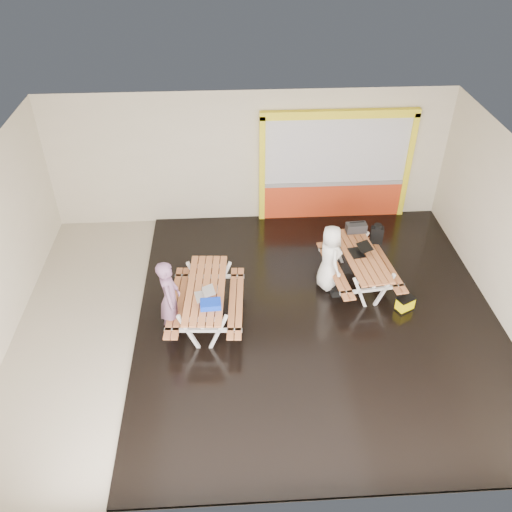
{
  "coord_description": "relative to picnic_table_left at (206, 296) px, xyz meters",
  "views": [
    {
      "loc": [
        -0.53,
        -8.21,
        7.73
      ],
      "look_at": [
        0.0,
        0.9,
        1.0
      ],
      "focal_mm": 37.46,
      "sensor_mm": 36.0,
      "label": 1
    }
  ],
  "objects": [
    {
      "name": "dark_case",
      "position": [
        2.91,
        0.67,
        -0.53
      ],
      "size": [
        0.48,
        0.38,
        0.17
      ],
      "primitive_type": "cube",
      "rotation": [
        0.0,
        0.0,
        0.11
      ],
      "color": "black",
      "rests_on": "deck"
    },
    {
      "name": "person_right",
      "position": [
        2.66,
        0.87,
        0.21
      ],
      "size": [
        0.64,
        0.84,
        1.54
      ],
      "primitive_type": "imported",
      "rotation": [
        0.0,
        0.0,
        1.78
      ],
      "color": "white",
      "rests_on": "deck"
    },
    {
      "name": "laptop_right",
      "position": [
        3.34,
        1.06,
        0.23
      ],
      "size": [
        0.5,
        0.46,
        0.19
      ],
      "color": "black",
      "rests_on": "picnic_table_right"
    },
    {
      "name": "room",
      "position": [
        1.06,
        -0.05,
        1.09
      ],
      "size": [
        10.02,
        8.02,
        3.52
      ],
      "color": "#B9B09D",
      "rests_on": "ground"
    },
    {
      "name": "fluke_bag",
      "position": [
        4.18,
        0.02,
        -0.46
      ],
      "size": [
        0.44,
        0.38,
        0.32
      ],
      "color": "black",
      "rests_on": "deck"
    },
    {
      "name": "picnic_table_left",
      "position": [
        0.0,
        0.0,
        0.0
      ],
      "size": [
        1.61,
        2.27,
        0.87
      ],
      "color": "#B56C3D",
      "rests_on": "deck"
    },
    {
      "name": "person_left",
      "position": [
        -0.69,
        -0.33,
        0.25
      ],
      "size": [
        0.44,
        0.65,
        1.73
      ],
      "primitive_type": "imported",
      "rotation": [
        0.0,
        0.0,
        1.61
      ],
      "color": "slate",
      "rests_on": "deck"
    },
    {
      "name": "backpack",
      "position": [
        3.95,
        1.88,
        0.1
      ],
      "size": [
        0.32,
        0.24,
        0.49
      ],
      "color": "black",
      "rests_on": "picnic_table_right"
    },
    {
      "name": "kiosk",
      "position": [
        3.26,
        3.88,
        0.78
      ],
      "size": [
        3.88,
        0.16,
        3.0
      ],
      "color": "red",
      "rests_on": "room"
    },
    {
      "name": "blue_pouch",
      "position": [
        0.11,
        -0.56,
        0.26
      ],
      "size": [
        0.41,
        0.3,
        0.12
      ],
      "primitive_type": "cube",
      "rotation": [
        0.0,
        0.0,
        0.05
      ],
      "color": "#0C30C2",
      "rests_on": "picnic_table_left"
    },
    {
      "name": "picnic_table_right",
      "position": [
        3.38,
        0.99,
        -0.03
      ],
      "size": [
        1.66,
        2.25,
        0.84
      ],
      "color": "#B56C3D",
      "rests_on": "deck"
    },
    {
      "name": "laptop_left",
      "position": [
        -0.02,
        -0.26,
        0.26
      ],
      "size": [
        0.44,
        0.41,
        0.16
      ],
      "color": "silver",
      "rests_on": "picnic_table_left"
    },
    {
      "name": "toolbox",
      "position": [
        3.44,
        1.89,
        0.28
      ],
      "size": [
        0.48,
        0.26,
        0.27
      ],
      "color": "black",
      "rests_on": "picnic_table_right"
    },
    {
      "name": "deck",
      "position": [
        2.31,
        -0.05,
        -0.64
      ],
      "size": [
        7.5,
        7.98,
        0.05
      ],
      "primitive_type": "cube",
      "color": "black",
      "rests_on": "room"
    }
  ]
}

